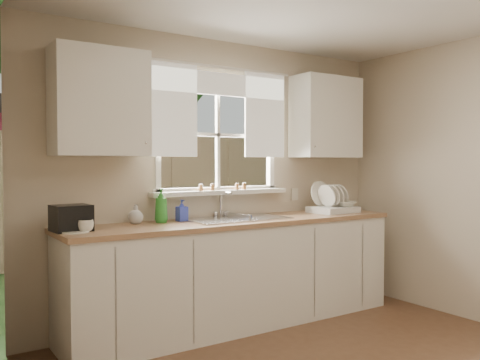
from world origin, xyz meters
TOP-DOWN VIEW (x-y plane):
  - room_walls at (0.00, -0.07)m, footprint 3.62×4.02m
  - window at (0.00, 2.00)m, footprint 1.38×0.16m
  - curtains at (0.00, 1.95)m, footprint 1.50×0.03m
  - base_cabinets at (0.00, 1.68)m, footprint 3.00×0.62m
  - countertop at (0.00, 1.68)m, footprint 3.04×0.65m
  - upper_cabinet_left at (-1.15, 1.82)m, footprint 0.70×0.33m
  - upper_cabinet_right at (1.15, 1.82)m, footprint 0.70×0.33m
  - wall_outlet at (0.88, 1.99)m, footprint 0.08×0.01m
  - sill_jars at (0.02, 1.94)m, footprint 0.50×0.04m
  - backyard at (0.58, 8.42)m, footprint 20.00×10.00m
  - sink at (0.00, 1.71)m, footprint 0.88×0.52m
  - dish_rack at (1.10, 1.68)m, footprint 0.45×0.35m
  - bowl at (1.22, 1.63)m, footprint 0.24×0.24m
  - soap_bottle_a at (-0.65, 1.83)m, footprint 0.12×0.12m
  - soap_bottle_b at (-0.46, 1.83)m, footprint 0.09×0.09m
  - soap_bottle_c at (-0.85, 1.87)m, footprint 0.16×0.16m
  - saucer at (-1.40, 1.63)m, footprint 0.20×0.20m
  - cup at (-1.33, 1.61)m, footprint 0.11×0.11m
  - black_appliance at (-1.40, 1.72)m, footprint 0.27×0.24m

SIDE VIEW (x-z plane):
  - base_cabinets at x=0.00m, z-range 0.00..0.87m
  - sink at x=0.00m, z-range 0.64..1.04m
  - countertop at x=0.00m, z-range 0.87..0.91m
  - saucer at x=-1.40m, z-range 0.91..0.92m
  - cup at x=-1.33m, z-range 0.91..1.00m
  - dish_rack at x=1.10m, z-range 0.83..1.14m
  - soap_bottle_c at x=-0.85m, z-range 0.91..1.06m
  - bowl at x=1.22m, z-range 0.97..1.02m
  - soap_bottle_b at x=-0.46m, z-range 0.91..1.09m
  - black_appliance at x=-1.40m, z-range 0.91..1.10m
  - soap_bottle_a at x=-0.65m, z-range 0.91..1.19m
  - wall_outlet at x=0.88m, z-range 1.02..1.14m
  - sill_jars at x=0.02m, z-range 1.15..1.21m
  - room_walls at x=0.00m, z-range -0.01..2.49m
  - window at x=0.00m, z-range 0.95..2.02m
  - upper_cabinet_left at x=-1.15m, z-range 1.45..2.25m
  - upper_cabinet_right at x=1.15m, z-range 1.45..2.25m
  - curtains at x=0.00m, z-range 1.53..2.34m
  - backyard at x=0.58m, z-range 0.40..6.53m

